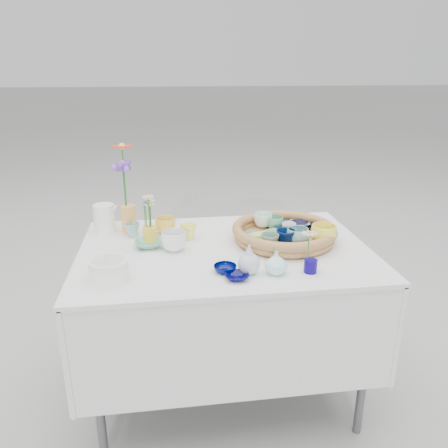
{
  "coord_description": "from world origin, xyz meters",
  "views": [
    {
      "loc": [
        -0.24,
        -1.75,
        1.51
      ],
      "look_at": [
        0.0,
        0.02,
        0.87
      ],
      "focal_mm": 35.0,
      "sensor_mm": 36.0,
      "label": 1
    }
  ],
  "objects": [
    {
      "name": "tray_ceramic_10",
      "position": [
        0.17,
        0.01,
        0.8
      ],
      "size": [
        0.14,
        0.14,
        0.03
      ],
      "primitive_type": "imported",
      "rotation": [
        0.0,
        0.0,
        0.24
      ],
      "color": "#D6D360",
      "rests_on": "wicker_tray"
    },
    {
      "name": "tray_ceramic_1",
      "position": [
        0.41,
        0.13,
        0.8
      ],
      "size": [
        0.14,
        0.14,
        0.03
      ],
      "primitive_type": "imported",
      "rotation": [
        0.0,
        0.0,
        -0.06
      ],
      "color": "black",
      "rests_on": "wicker_tray"
    },
    {
      "name": "gerbera",
      "position": [
        -0.43,
        0.27,
        1.04
      ],
      "size": [
        0.15,
        0.15,
        0.3
      ],
      "primitive_type": null,
      "rotation": [
        0.0,
        0.0,
        0.41
      ],
      "color": "red",
      "rests_on": "tall_vase_yellow"
    },
    {
      "name": "tray_ceramic_11",
      "position": [
        0.31,
        -0.05,
        0.82
      ],
      "size": [
        0.12,
        0.12,
        0.08
      ],
      "primitive_type": "imported",
      "rotation": [
        0.0,
        0.0,
        0.32
      ],
      "color": "#7EB2B0",
      "rests_on": "wicker_tray"
    },
    {
      "name": "loose_ceramic_3",
      "position": [
        -0.22,
        0.01,
        0.81
      ],
      "size": [
        0.12,
        0.12,
        0.09
      ],
      "primitive_type": "imported",
      "rotation": [
        0.0,
        0.0,
        -0.09
      ],
      "color": "white",
      "rests_on": "display_table"
    },
    {
      "name": "tray_ceramic_3",
      "position": [
        0.24,
        0.05,
        0.8
      ],
      "size": [
        0.13,
        0.13,
        0.03
      ],
      "primitive_type": "imported",
      "rotation": [
        0.0,
        0.0,
        0.38
      ],
      "color": "#5EA37C",
      "rests_on": "wicker_tray"
    },
    {
      "name": "tray_ceramic_12",
      "position": [
        0.26,
        0.16,
        0.81
      ],
      "size": [
        0.09,
        0.09,
        0.06
      ],
      "primitive_type": "imported",
      "rotation": [
        0.0,
        0.0,
        0.18
      ],
      "color": "#5EAA77",
      "rests_on": "wicker_tray"
    },
    {
      "name": "loose_ceramic_2",
      "position": [
        -0.33,
        0.06,
        0.78
      ],
      "size": [
        0.13,
        0.13,
        0.03
      ],
      "primitive_type": "imported",
      "rotation": [
        0.0,
        0.0,
        0.12
      ],
      "color": "#5CA984",
      "rests_on": "display_table"
    },
    {
      "name": "ground",
      "position": [
        0.0,
        0.0,
        0.0
      ],
      "size": [
        80.0,
        80.0,
        0.0
      ],
      "primitive_type": "plane",
      "color": "#9C9C9C"
    },
    {
      "name": "single_daisy",
      "position": [
        0.28,
        -0.27,
        0.87
      ],
      "size": [
        0.09,
        0.09,
        0.13
      ],
      "primitive_type": null,
      "rotation": [
        0.0,
        0.0,
        0.36
      ],
      "color": "silver",
      "rests_on": "bud_vase_cobalt"
    },
    {
      "name": "loose_ceramic_5",
      "position": [
        -0.41,
        0.2,
        0.8
      ],
      "size": [
        0.09,
        0.09,
        0.07
      ],
      "primitive_type": "imported",
      "rotation": [
        0.0,
        0.0,
        -0.28
      ],
      "color": "#81B8B4",
      "rests_on": "display_table"
    },
    {
      "name": "tall_vase_yellow",
      "position": [
        -0.43,
        0.26,
        0.83
      ],
      "size": [
        0.09,
        0.09,
        0.13
      ],
      "primitive_type": "cylinder",
      "rotation": [
        0.0,
        0.0,
        -0.26
      ],
      "color": "gold",
      "rests_on": "display_table"
    },
    {
      "name": "tray_ceramic_8",
      "position": [
        0.39,
        0.18,
        0.79
      ],
      "size": [
        0.1,
        0.1,
        0.02
      ],
      "primitive_type": "imported",
      "rotation": [
        0.0,
        0.0,
        -0.08
      ],
      "color": "#99B9D4",
      "rests_on": "wicker_tray"
    },
    {
      "name": "loose_ceramic_6",
      "position": [
        0.0,
        -0.3,
        0.78
      ],
      "size": [
        0.1,
        0.1,
        0.02
      ],
      "primitive_type": "imported",
      "rotation": [
        0.0,
        0.0,
        -0.11
      ],
      "color": "#06064A",
      "rests_on": "display_table"
    },
    {
      "name": "daisy_posy",
      "position": [
        -0.34,
        0.13,
        0.91
      ],
      "size": [
        0.1,
        0.1,
        0.15
      ],
      "primitive_type": null,
      "rotation": [
        0.0,
        0.0,
        -0.33
      ],
      "color": "silver",
      "rests_on": "daisy_cup"
    },
    {
      "name": "loose_ceramic_4",
      "position": [
        -0.03,
        -0.24,
        0.78
      ],
      "size": [
        0.11,
        0.11,
        0.03
      ],
      "primitive_type": "imported",
      "rotation": [
        0.0,
        0.0,
        -0.37
      ],
      "color": "#000748",
      "rests_on": "display_table"
    },
    {
      "name": "hydrangea",
      "position": [
        -0.44,
        0.27,
        0.99
      ],
      "size": [
        0.07,
        0.07,
        0.26
      ],
      "primitive_type": null,
      "rotation": [
        0.0,
        0.0,
        -0.01
      ],
      "color": "#623AA6",
      "rests_on": "tall_vase_yellow"
    },
    {
      "name": "tray_ceramic_9",
      "position": [
        0.25,
        -0.06,
        0.82
      ],
      "size": [
        0.1,
        0.1,
        0.08
      ],
      "primitive_type": "imported",
      "rotation": [
        0.0,
        0.0,
        -0.28
      ],
      "color": "#03143E",
      "rests_on": "wicker_tray"
    },
    {
      "name": "wicker_tray",
      "position": [
        0.28,
        0.05,
        0.8
      ],
      "size": [
        0.47,
        0.47,
        0.08
      ],
      "primitive_type": null,
      "color": "brown",
      "rests_on": "display_table"
    },
    {
      "name": "tray_ceramic_4",
      "position": [
        0.18,
        -0.08,
        0.82
      ],
      "size": [
        0.09,
        0.09,
        0.07
      ],
      "primitive_type": "imported",
      "rotation": [
        0.0,
        0.0,
        -0.2
      ],
      "color": "slate",
      "rests_on": "wicker_tray"
    },
    {
      "name": "display_table",
      "position": [
        0.0,
        0.0,
        0.0
      ],
      "size": [
        1.26,
        0.86,
        0.77
      ],
      "primitive_type": null,
      "color": "white",
      "rests_on": "ground"
    },
    {
      "name": "tray_ceramic_2",
      "position": [
        0.43,
        -0.06,
        0.83
      ],
      "size": [
        0.13,
        0.13,
        0.09
      ],
      "primitive_type": "imported",
      "rotation": [
        0.0,
        0.0,
        0.21
      ],
      "color": "#FFF348",
      "rests_on": "wicker_tray"
    },
    {
      "name": "loose_ceramic_0",
      "position": [
        -0.25,
        0.23,
        0.8
      ],
      "size": [
        0.1,
        0.1,
        0.08
      ],
      "primitive_type": "imported",
      "rotation": [
        0.0,
        0.0,
        -0.03
      ],
      "color": "yellow",
      "rests_on": "display_table"
    },
    {
      "name": "daisy_cup",
      "position": [
        -0.32,
        0.12,
        0.8
      ],
      "size": [
        0.08,
        0.08,
        0.07
      ],
      "primitive_type": "cylinder",
      "rotation": [
        0.0,
        0.0,
        -0.18
      ],
      "color": "yellow",
      "rests_on": "display_table"
    },
    {
      "name": "tray_ceramic_6",
      "position": [
        0.22,
        0.19,
        0.82
      ],
      "size": [
        0.1,
        0.1,
        0.07
      ],
      "primitive_type": "imported",
      "rotation": [
        0.0,
        0.0,
        -0.18
      ],
      "color": "white",
      "rests_on": "wicker_tray"
    },
    {
      "name": "loose_ceramic_1",
      "position": [
        -0.15,
        0.13,
        0.8
      ],
      "size": [
        0.09,
        0.09,
        0.07
      ],
      "primitive_type": "imported",
      "rotation": [
        0.0,
        0.0,
        0.33
      ],
      "color": "#FBFF5E",
      "rests_on": "display_table"
    },
    {
      "name": "tray_ceramic_0",
      "position": [
        0.31,
        0.14,
        0.8
      ],
      "size": [
        0.14,
        0.14,
        0.03
      ],
      "primitive_type": "imported",
      "rotation": [
        0.0,
        0.0,
        0.21
      ],
      "color": "navy",
      "rests_on": "wicker_tray"
    },
    {
      "name": "bud_vase_cobalt",
      "position": [
        0.29,
        -0.28,
        0.79
      ],
      "size": [
        0.07,
        0.07,
        0.05
      ],
      "primitive_type": "cylinder",
      "rotation": [
        0.0,
        0.0,
        0.32
      ],
      "color": "#0B005E",
      "rests_on": "display_table"
    },
    {
      "name": "white_pitcher",
      "position": [
        -0.54,
        0.29,
        0.83
      ],
      "size": [
        0.17,
        0.15,
        0.13
      ],
      "primitive_type": null,
      "rotation": [
        0.0,
        0.0,
        0.43
      ],
      "color": "white",
      "rests_on": "display_table"
    },
    {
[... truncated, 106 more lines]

